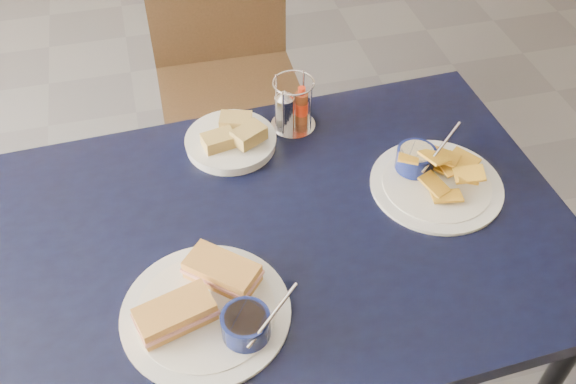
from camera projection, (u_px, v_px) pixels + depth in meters
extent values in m
plane|color=#4F4F54|center=(289.00, 335.00, 2.04)|extent=(6.00, 6.00, 0.00)
cube|color=black|center=(279.00, 237.00, 1.36)|extent=(1.28, 0.88, 0.04)
cylinder|color=black|center=(61.00, 272.00, 1.77)|extent=(0.04, 0.04, 0.71)
cylinder|color=black|center=(427.00, 202.00, 1.95)|extent=(0.04, 0.04, 0.71)
cube|color=black|center=(231.00, 94.00, 2.14)|extent=(0.47, 0.45, 0.04)
cylinder|color=black|center=(191.00, 192.00, 2.16)|extent=(0.04, 0.04, 0.45)
cylinder|color=black|center=(297.00, 173.00, 2.23)|extent=(0.04, 0.04, 0.45)
cylinder|color=black|center=(178.00, 127.00, 2.40)|extent=(0.04, 0.04, 0.45)
cylinder|color=black|center=(274.00, 112.00, 2.46)|extent=(0.04, 0.04, 0.45)
cylinder|color=white|center=(206.00, 312.00, 1.20)|extent=(0.32, 0.32, 0.01)
cylinder|color=white|center=(206.00, 311.00, 1.20)|extent=(0.26, 0.26, 0.00)
cube|color=#DA9C4E|center=(175.00, 314.00, 1.17)|extent=(0.15, 0.11, 0.04)
cube|color=tan|center=(176.00, 316.00, 1.17)|extent=(0.16, 0.11, 0.01)
cube|color=#DA9C4E|center=(222.00, 271.00, 1.23)|extent=(0.15, 0.15, 0.04)
cube|color=tan|center=(222.00, 273.00, 1.24)|extent=(0.16, 0.15, 0.01)
cylinder|color=#0A1038|center=(246.00, 325.00, 1.15)|extent=(0.09, 0.09, 0.05)
cylinder|color=black|center=(245.00, 320.00, 1.14)|extent=(0.08, 0.08, 0.01)
cylinder|color=silver|center=(272.00, 315.00, 1.11)|extent=(0.11, 0.07, 0.08)
cylinder|color=white|center=(436.00, 185.00, 1.44)|extent=(0.30, 0.30, 0.01)
cylinder|color=white|center=(437.00, 183.00, 1.44)|extent=(0.24, 0.24, 0.00)
cube|color=gold|center=(446.00, 198.00, 1.40)|extent=(0.07, 0.06, 0.02)
cube|color=gold|center=(434.00, 188.00, 1.41)|extent=(0.07, 0.08, 0.03)
cube|color=gold|center=(434.00, 164.00, 1.46)|extent=(0.08, 0.08, 0.02)
cube|color=gold|center=(465.00, 178.00, 1.42)|extent=(0.06, 0.08, 0.03)
cube|color=gold|center=(449.00, 166.00, 1.44)|extent=(0.05, 0.07, 0.02)
cube|color=gold|center=(464.00, 160.00, 1.45)|extent=(0.08, 0.08, 0.01)
cube|color=gold|center=(469.00, 177.00, 1.41)|extent=(0.07, 0.06, 0.02)
cube|color=gold|center=(445.00, 157.00, 1.44)|extent=(0.08, 0.08, 0.01)
cube|color=gold|center=(408.00, 157.00, 1.44)|extent=(0.07, 0.08, 0.02)
cube|color=gold|center=(434.00, 160.00, 1.42)|extent=(0.06, 0.07, 0.02)
cylinder|color=#0A1038|center=(416.00, 159.00, 1.45)|extent=(0.09, 0.09, 0.05)
cylinder|color=#BCAE8E|center=(417.00, 154.00, 1.44)|extent=(0.08, 0.08, 0.01)
cylinder|color=silver|center=(441.00, 147.00, 1.42)|extent=(0.11, 0.07, 0.08)
cylinder|color=white|center=(231.00, 143.00, 1.53)|extent=(0.21, 0.21, 0.02)
cylinder|color=white|center=(231.00, 139.00, 1.52)|extent=(0.18, 0.18, 0.00)
cube|color=tan|center=(219.00, 141.00, 1.49)|extent=(0.08, 0.06, 0.03)
cube|color=tan|center=(236.00, 122.00, 1.53)|extent=(0.09, 0.07, 0.03)
cube|color=tan|center=(249.00, 135.00, 1.49)|extent=(0.09, 0.08, 0.03)
cylinder|color=silver|center=(293.00, 125.00, 1.59)|extent=(0.11, 0.11, 0.01)
cylinder|color=silver|center=(303.00, 93.00, 1.57)|extent=(0.01, 0.01, 0.13)
cylinder|color=silver|center=(276.00, 97.00, 1.56)|extent=(0.01, 0.01, 0.13)
cylinder|color=silver|center=(283.00, 114.00, 1.51)|extent=(0.01, 0.01, 0.13)
cylinder|color=silver|center=(311.00, 110.00, 1.52)|extent=(0.01, 0.01, 0.13)
torus|color=silver|center=(293.00, 83.00, 1.50)|extent=(0.10, 0.10, 0.00)
cylinder|color=silver|center=(284.00, 112.00, 1.55)|extent=(0.05, 0.05, 0.08)
cone|color=silver|center=(284.00, 94.00, 1.51)|extent=(0.04, 0.04, 0.02)
cylinder|color=brown|center=(301.00, 108.00, 1.56)|extent=(0.03, 0.03, 0.08)
cylinder|color=red|center=(301.00, 108.00, 1.56)|extent=(0.03, 0.03, 0.03)
cylinder|color=red|center=(302.00, 91.00, 1.52)|extent=(0.02, 0.02, 0.02)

